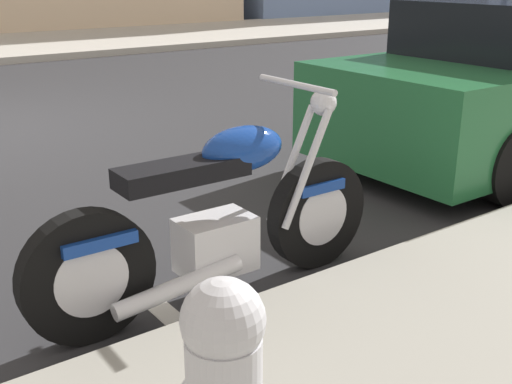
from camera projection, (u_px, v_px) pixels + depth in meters
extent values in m
cube|color=#ADA89E|center=(323.00, 25.00, 19.31)|extent=(120.00, 5.00, 0.14)
cube|color=silver|center=(133.00, 285.00, 3.60)|extent=(0.12, 2.20, 0.01)
cylinder|color=black|center=(317.00, 213.00, 3.76)|extent=(0.66, 0.12, 0.66)
cylinder|color=silver|center=(317.00, 213.00, 3.76)|extent=(0.36, 0.12, 0.36)
cylinder|color=black|center=(88.00, 277.00, 2.99)|extent=(0.66, 0.12, 0.66)
cylinder|color=silver|center=(88.00, 277.00, 2.99)|extent=(0.36, 0.12, 0.36)
cube|color=silver|center=(216.00, 244.00, 3.38)|extent=(0.40, 0.26, 0.30)
cube|color=black|center=(183.00, 172.00, 3.14)|extent=(0.68, 0.23, 0.10)
ellipsoid|color=navy|center=(243.00, 149.00, 3.31)|extent=(0.48, 0.24, 0.24)
cube|color=navy|center=(95.00, 239.00, 2.95)|extent=(0.36, 0.18, 0.06)
cube|color=navy|center=(315.00, 185.00, 3.69)|extent=(0.32, 0.16, 0.06)
cylinder|color=silver|center=(291.00, 164.00, 3.63)|extent=(0.34, 0.05, 0.65)
cylinder|color=silver|center=(307.00, 170.00, 3.52)|extent=(0.34, 0.05, 0.65)
cylinder|color=silver|center=(296.00, 85.00, 3.40)|extent=(0.04, 0.62, 0.04)
sphere|color=silver|center=(323.00, 102.00, 3.55)|extent=(0.15, 0.15, 0.15)
cylinder|color=silver|center=(180.00, 286.00, 3.14)|extent=(0.71, 0.10, 0.16)
cylinder|color=black|center=(359.00, 125.00, 5.98)|extent=(0.62, 0.22, 0.62)
cylinder|color=black|center=(508.00, 164.00, 4.76)|extent=(0.62, 0.22, 0.62)
sphere|color=#B7B7BC|center=(223.00, 320.00, 1.74)|extent=(0.24, 0.24, 0.24)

